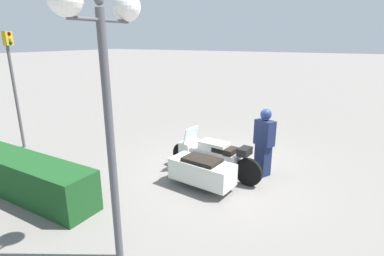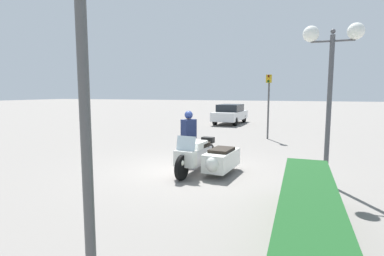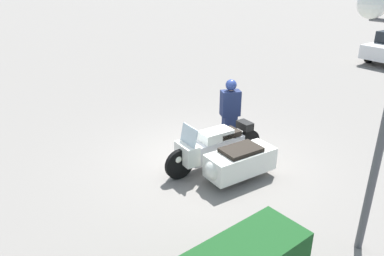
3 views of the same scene
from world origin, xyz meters
name	(u,v)px [view 2 (image 2 of 3)]	position (x,y,z in m)	size (l,w,h in m)	color
ground_plane	(188,170)	(0.00, 0.00, 0.00)	(160.00, 160.00, 0.00)	slate
police_motorcycle	(209,158)	(0.19, 0.72, 0.47)	(2.62, 1.52, 1.17)	black
officer_rider	(189,135)	(-0.95, -0.34, 0.92)	(0.55, 0.47, 1.75)	#192347
hedge_bush_curbside	(308,217)	(3.62, 3.34, 0.44)	(4.46, 0.83, 0.88)	#19471E
twin_lamp_post	(332,56)	(0.08, 3.84, 3.25)	(0.40, 1.40, 4.01)	#4C4C51
traffic_light_near	(86,92)	(6.37, 1.52, 2.36)	(0.23, 0.29, 3.61)	#4C4C4C
traffic_light_far	(268,97)	(-7.12, 1.62, 2.14)	(0.22, 0.28, 3.23)	#4C4C4C
parked_car_background	(230,114)	(-13.81, -1.83, 0.77)	(4.39, 1.94, 1.47)	silver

